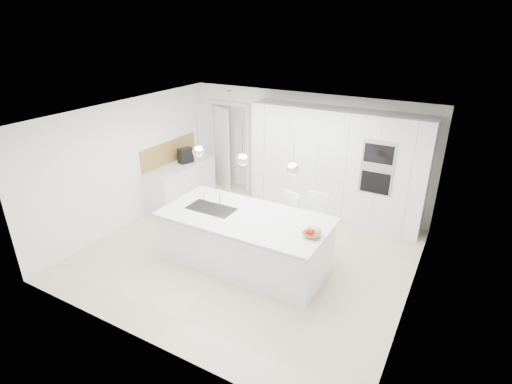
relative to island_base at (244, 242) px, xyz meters
The scene contains 27 objects.
floor 0.53m from the island_base, 108.43° to the left, with size 5.50×5.50×0.00m, color beige.
wall_back 2.92m from the island_base, 92.05° to the left, with size 5.50×5.50×0.00m, color white.
wall_left 2.98m from the island_base, behind, with size 5.00×5.00×0.00m, color white.
ceiling 2.09m from the island_base, 108.43° to the left, with size 5.50×5.50×0.00m, color white.
tall_cabinets 2.69m from the island_base, 74.36° to the left, with size 3.60×0.60×2.30m, color white.
oven_stack 2.86m from the island_base, 53.85° to the left, with size 0.62×0.04×1.05m, color #A5A5A8, non-canonical shape.
doorway_frame 3.50m from the island_base, 126.50° to the left, with size 1.11×0.08×2.13m, color white, non-canonical shape.
hallway_door 3.61m from the island_base, 130.22° to the left, with size 0.82×0.04×2.00m, color white.
radiator 3.28m from the island_base, 122.08° to the left, with size 0.32×0.04×1.40m, color white, non-canonical shape.
left_base_cabinets 2.96m from the island_base, 149.53° to the left, with size 0.60×1.80×0.86m, color white.
left_worktop 2.99m from the island_base, 149.53° to the left, with size 0.62×1.82×0.04m, color silver.
oak_backsplash 3.29m from the island_base, 152.14° to the left, with size 0.02×1.80×0.50m, color #AE8239.
island_base is the anchor object (origin of this frame).
island_worktop 0.45m from the island_base, 90.00° to the left, with size 2.84×1.40×0.04m, color silver.
island_sink 0.76m from the island_base, behind, with size 0.84×0.44×0.18m, color #3F3F42, non-canonical shape.
island_tap 0.89m from the island_base, 161.57° to the left, with size 0.02×0.02×0.30m, color white.
pendant_left 1.70m from the island_base, behind, with size 0.20×0.20×0.20m, color white.
pendant_mid 1.47m from the island_base, 146.31° to the right, with size 0.20×0.20×0.20m, color white.
pendant_right 1.70m from the island_base, ahead, with size 0.20×0.20×0.20m, color white.
fruit_bowl 1.32m from the island_base, ahead, with size 0.28×0.28×0.07m, color #AE8239.
espresso_machine 3.10m from the island_base, 146.45° to the left, with size 0.20×0.31×0.33m, color black.
bar_stool_left 0.92m from the island_base, 60.59° to the left, with size 0.36×0.50×1.08m, color white, non-canonical shape.
bar_stool_right 1.25m from the island_base, 43.00° to the left, with size 0.38×0.53×1.15m, color white, non-canonical shape.
apple_a 1.29m from the island_base, ahead, with size 0.09×0.09×0.09m, color #A2101C.
apple_b 1.33m from the island_base, ahead, with size 0.08×0.08×0.08m, color #A2101C.
apple_c 1.34m from the island_base, ahead, with size 0.07×0.07×0.07m, color #A2101C.
banana_bunch 1.37m from the island_base, ahead, with size 0.22×0.22×0.03m, color yellow.
Camera 1 is at (3.15, -5.31, 3.92)m, focal length 28.00 mm.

